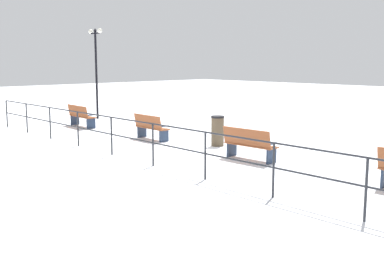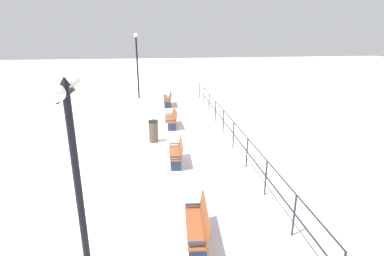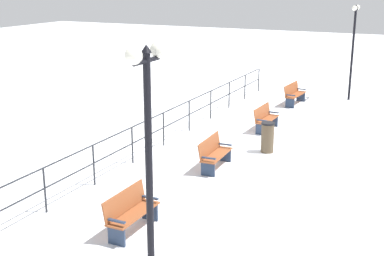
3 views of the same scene
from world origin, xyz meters
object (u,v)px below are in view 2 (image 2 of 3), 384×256
bench_fourth (199,224)px  lamppost_middle (77,178)px  bench_nearest (168,98)px  bench_second (172,118)px  lamppost_near (137,55)px  trash_bin (154,131)px  bench_third (177,152)px

bench_fourth → lamppost_middle: (2.06, 2.01, 2.38)m
bench_nearest → bench_second: 4.56m
bench_nearest → lamppost_near: size_ratio=0.35×
bench_nearest → bench_second: size_ratio=0.98×
lamppost_near → trash_bin: (-1.03, 9.27, -2.61)m
lamppost_near → lamppost_middle: bearing=90.0°
bench_nearest → bench_third: bench_nearest is taller
bench_nearest → trash_bin: bearing=82.1°
bench_fourth → trash_bin: size_ratio=1.73×
bench_third → trash_bin: trash_bin is taller
trash_bin → lamppost_near: bearing=-83.7°
bench_second → bench_fourth: bearing=87.9°
bench_fourth → lamppost_near: size_ratio=0.38×
lamppost_near → trash_bin: lamppost_near is taller
bench_third → lamppost_near: 12.15m
lamppost_near → bench_fourth: bearing=97.2°
lamppost_near → lamppost_middle: lamppost_near is taller
bench_fourth → lamppost_middle: size_ratio=0.40×
bench_third → bench_nearest: bearing=-88.9°
bench_fourth → lamppost_near: 16.61m
bench_second → bench_nearest: bearing=-93.1°
lamppost_middle → bench_second: bearing=-100.1°
bench_third → trash_bin: size_ratio=1.53×
lamppost_middle → bench_third: bearing=-106.1°
trash_bin → bench_third: bearing=109.7°
lamppost_near → lamppost_middle: 18.29m
bench_second → bench_third: (0.09, 4.57, -0.00)m
bench_nearest → lamppost_middle: 16.02m
bench_nearest → bench_fourth: bearing=90.7°
trash_bin → bench_fourth: bearing=98.4°
bench_fourth → trash_bin: bearing=-78.0°
bench_third → bench_fourth: size_ratio=0.88×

